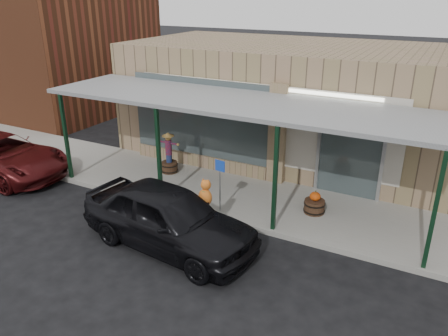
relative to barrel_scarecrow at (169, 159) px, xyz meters
The scene contains 10 objects.
ground 5.02m from the barrel_scarecrow, 55.30° to the right, with size 120.00×120.00×0.00m, color black.
sidewalk 2.93m from the barrel_scarecrow, ahead, with size 40.00×3.20×0.15m, color gray.
storefront 5.17m from the barrel_scarecrow, 55.18° to the left, with size 12.00×6.25×4.20m.
awning 3.73m from the barrel_scarecrow, 10.58° to the right, with size 12.00×3.00×3.04m.
block_buildings_near 7.70m from the barrel_scarecrow, 46.56° to the left, with size 61.00×8.00×8.00m.
barrel_scarecrow is the anchor object (origin of this frame).
barrel_pumpkin 5.36m from the barrel_scarecrow, ahead, with size 0.71×0.71×0.68m.
handicap_sign 3.40m from the barrel_scarecrow, 30.17° to the right, with size 0.32×0.07×1.54m.
parked_sedan 4.49m from the barrel_scarecrow, 55.49° to the right, with size 4.89×2.41×1.64m.
car_maroon 5.83m from the barrel_scarecrow, 152.87° to the right, with size 2.35×5.10×1.42m, color #490E0F.
Camera 1 is at (5.39, -7.39, 6.04)m, focal length 35.00 mm.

